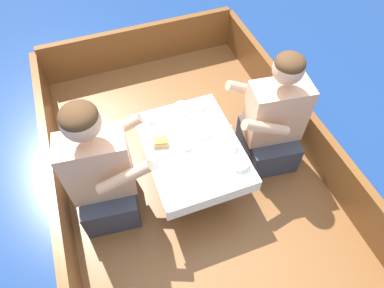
% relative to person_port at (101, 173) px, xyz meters
% --- Properties ---
extents(ground_plane, '(60.00, 60.00, 0.00)m').
position_rel_person_port_xyz_m(ground_plane, '(0.62, 0.06, -0.76)').
color(ground_plane, navy).
extents(boat_deck, '(1.96, 2.91, 0.34)m').
position_rel_person_port_xyz_m(boat_deck, '(0.62, 0.06, -0.59)').
color(boat_deck, brown).
rests_on(boat_deck, ground_plane).
extents(gunwale_port, '(0.06, 2.91, 0.35)m').
position_rel_person_port_xyz_m(gunwale_port, '(-0.33, 0.06, -0.24)').
color(gunwale_port, brown).
rests_on(gunwale_port, boat_deck).
extents(gunwale_starboard, '(0.06, 2.91, 0.35)m').
position_rel_person_port_xyz_m(gunwale_starboard, '(1.56, 0.06, -0.24)').
color(gunwale_starboard, brown).
rests_on(gunwale_starboard, boat_deck).
extents(bow_coaming, '(1.84, 0.06, 0.40)m').
position_rel_person_port_xyz_m(bow_coaming, '(0.62, 1.48, -0.22)').
color(bow_coaming, brown).
rests_on(bow_coaming, boat_deck).
extents(cockpit_table, '(0.63, 0.83, 0.39)m').
position_rel_person_port_xyz_m(cockpit_table, '(0.62, 0.03, -0.07)').
color(cockpit_table, '#B2B2B7').
rests_on(cockpit_table, boat_deck).
extents(person_port, '(0.56, 0.49, 1.01)m').
position_rel_person_port_xyz_m(person_port, '(0.00, 0.00, 0.00)').
color(person_port, '#333847').
rests_on(person_port, boat_deck).
extents(person_starboard, '(0.56, 0.50, 0.97)m').
position_rel_person_port_xyz_m(person_starboard, '(1.23, 0.03, -0.03)').
color(person_starboard, '#333847').
rests_on(person_starboard, boat_deck).
extents(plate_sandwich, '(0.17, 0.17, 0.01)m').
position_rel_person_port_xyz_m(plate_sandwich, '(0.42, 0.11, -0.03)').
color(plate_sandwich, white).
rests_on(plate_sandwich, cockpit_table).
extents(plate_bread, '(0.17, 0.17, 0.01)m').
position_rel_person_port_xyz_m(plate_bread, '(0.43, -0.27, -0.03)').
color(plate_bread, white).
rests_on(plate_bread, cockpit_table).
extents(sandwich, '(0.12, 0.10, 0.05)m').
position_rel_person_port_xyz_m(sandwich, '(0.42, 0.11, 0.00)').
color(sandwich, tan).
rests_on(sandwich, plate_sandwich).
extents(bowl_port_near, '(0.12, 0.12, 0.04)m').
position_rel_person_port_xyz_m(bowl_port_near, '(0.85, -0.23, -0.01)').
color(bowl_port_near, white).
rests_on(bowl_port_near, cockpit_table).
extents(bowl_starboard_near, '(0.12, 0.12, 0.04)m').
position_rel_person_port_xyz_m(bowl_starboard_near, '(0.66, 0.36, -0.01)').
color(bowl_starboard_near, white).
rests_on(bowl_starboard_near, cockpit_table).
extents(bowl_center_far, '(0.11, 0.11, 0.04)m').
position_rel_person_port_xyz_m(bowl_center_far, '(0.84, -0.08, -0.01)').
color(bowl_center_far, white).
rests_on(bowl_center_far, cockpit_table).
extents(bowl_port_far, '(0.12, 0.12, 0.04)m').
position_rel_person_port_xyz_m(bowl_port_far, '(0.72, 0.10, -0.01)').
color(bowl_port_far, white).
rests_on(bowl_port_far, cockpit_table).
extents(coffee_cup_port, '(0.10, 0.08, 0.06)m').
position_rel_person_port_xyz_m(coffee_cup_port, '(0.44, 0.34, 0.00)').
color(coffee_cup_port, white).
rests_on(coffee_cup_port, cockpit_table).
extents(coffee_cup_starboard, '(0.09, 0.06, 0.06)m').
position_rel_person_port_xyz_m(coffee_cup_starboard, '(0.82, 0.34, 0.00)').
color(coffee_cup_starboard, white).
rests_on(coffee_cup_starboard, cockpit_table).
extents(coffee_cup_center, '(0.09, 0.06, 0.07)m').
position_rel_person_port_xyz_m(coffee_cup_center, '(0.58, 0.03, 0.01)').
color(coffee_cup_center, white).
rests_on(coffee_cup_center, cockpit_table).
extents(utensil_knife_starboard, '(0.11, 0.14, 0.00)m').
position_rel_person_port_xyz_m(utensil_knife_starboard, '(0.51, -0.12, -0.03)').
color(utensil_knife_starboard, silver).
rests_on(utensil_knife_starboard, cockpit_table).
extents(utensil_spoon_center, '(0.11, 0.15, 0.01)m').
position_rel_person_port_xyz_m(utensil_spoon_center, '(0.37, 0.29, -0.03)').
color(utensil_spoon_center, silver).
rests_on(utensil_spoon_center, cockpit_table).
extents(utensil_spoon_port, '(0.10, 0.16, 0.01)m').
position_rel_person_port_xyz_m(utensil_spoon_port, '(0.91, 0.06, -0.03)').
color(utensil_spoon_port, silver).
rests_on(utensil_spoon_port, cockpit_table).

